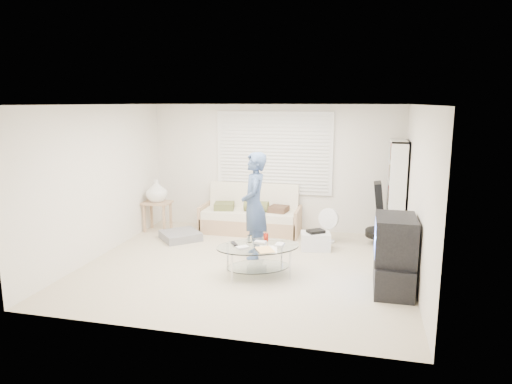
% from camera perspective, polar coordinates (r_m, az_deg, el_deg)
% --- Properties ---
extents(ground, '(5.00, 5.00, 0.00)m').
position_cam_1_polar(ground, '(7.30, -1.25, -9.16)').
color(ground, beige).
rests_on(ground, ground).
extents(room_shell, '(5.02, 4.52, 2.51)m').
position_cam_1_polar(room_shell, '(7.37, -0.36, 4.09)').
color(room_shell, silver).
rests_on(room_shell, ground).
extents(window_blinds, '(2.32, 0.08, 1.62)m').
position_cam_1_polar(window_blinds, '(9.05, 2.25, 4.89)').
color(window_blinds, silver).
rests_on(window_blinds, ground).
extents(futon_sofa, '(1.95, 0.79, 0.95)m').
position_cam_1_polar(futon_sofa, '(9.03, -0.65, -3.09)').
color(futon_sofa, tan).
rests_on(futon_sofa, ground).
extents(grey_floor_pillow, '(0.92, 0.92, 0.15)m').
position_cam_1_polar(grey_floor_pillow, '(8.72, -9.42, -5.40)').
color(grey_floor_pillow, slate).
rests_on(grey_floor_pillow, ground).
extents(side_table, '(0.53, 0.42, 1.04)m').
position_cam_1_polar(side_table, '(9.22, -12.31, -0.13)').
color(side_table, tan).
rests_on(side_table, ground).
extents(bookshelf, '(0.30, 0.79, 1.89)m').
position_cam_1_polar(bookshelf, '(8.47, 17.10, -0.17)').
color(bookshelf, white).
rests_on(bookshelf, ground).
extents(guitar_case, '(0.40, 0.41, 1.12)m').
position_cam_1_polar(guitar_case, '(8.49, 15.14, -3.12)').
color(guitar_case, black).
rests_on(guitar_case, ground).
extents(floor_fan, '(0.40, 0.27, 0.65)m').
position_cam_1_polar(floor_fan, '(8.47, 9.00, -3.75)').
color(floor_fan, white).
rests_on(floor_fan, ground).
extents(storage_bin, '(0.56, 0.44, 0.35)m').
position_cam_1_polar(storage_bin, '(8.08, 7.45, -6.04)').
color(storage_bin, white).
rests_on(storage_bin, ground).
extents(tv_unit, '(0.53, 0.95, 1.04)m').
position_cam_1_polar(tv_unit, '(6.52, 16.87, -7.51)').
color(tv_unit, black).
rests_on(tv_unit, ground).
extents(coffee_table, '(1.44, 1.22, 0.58)m').
position_cam_1_polar(coffee_table, '(6.79, 0.29, -7.46)').
color(coffee_table, silver).
rests_on(coffee_table, ground).
extents(standing_person, '(0.55, 0.72, 1.75)m').
position_cam_1_polar(standing_person, '(7.45, -0.22, -1.71)').
color(standing_person, '#344B71').
rests_on(standing_person, ground).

